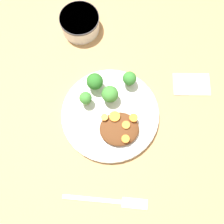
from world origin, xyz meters
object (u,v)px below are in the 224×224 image
at_px(napkin, 193,84).
at_px(fork, 116,201).
at_px(dip_bowl, 81,22).
at_px(plate, 112,114).

bearing_deg(napkin, fork, 54.23).
distance_m(dip_bowl, napkin, 0.36).
distance_m(fork, napkin, 0.37).
height_order(plate, dip_bowl, dip_bowl).
bearing_deg(fork, dip_bowl, 106.47).
bearing_deg(plate, napkin, -159.05).
bearing_deg(dip_bowl, fork, 100.04).
bearing_deg(fork, napkin, 60.66).
xyz_separation_m(fork, napkin, (-0.22, -0.30, 0.00)).
xyz_separation_m(dip_bowl, napkin, (-0.31, 0.18, -0.03)).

